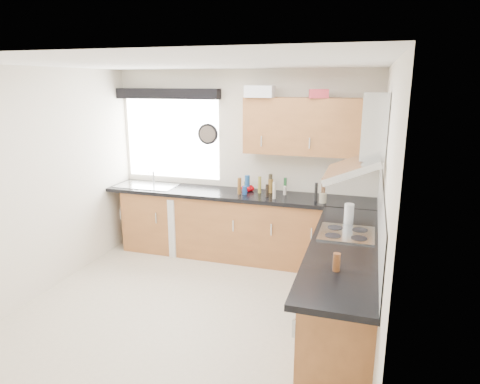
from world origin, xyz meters
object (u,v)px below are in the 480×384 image
(oven, at_px, (344,280))
(washing_machine, at_px, (170,221))
(extractor_hood, at_px, (364,146))
(upper_cabinets, at_px, (312,127))

(oven, height_order, washing_machine, oven)
(washing_machine, bearing_deg, extractor_hood, -12.98)
(extractor_hood, height_order, upper_cabinets, upper_cabinets)
(oven, height_order, upper_cabinets, upper_cabinets)
(upper_cabinets, xyz_separation_m, washing_machine, (-1.95, -0.10, -1.39))
(oven, relative_size, extractor_hood, 1.09)
(oven, distance_m, washing_machine, 2.78)
(upper_cabinets, distance_m, washing_machine, 2.40)
(upper_cabinets, bearing_deg, extractor_hood, -63.87)
(oven, relative_size, upper_cabinets, 0.50)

